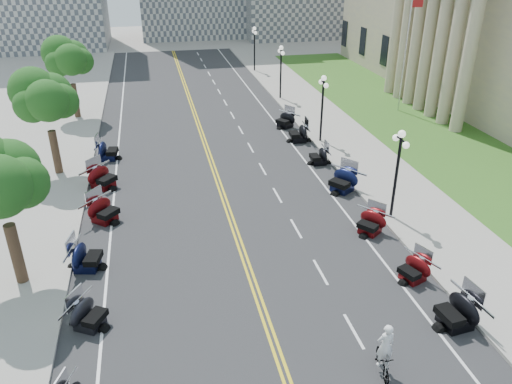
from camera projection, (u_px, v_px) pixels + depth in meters
ground at (252, 281)px, 22.33m from camera, size 160.00×160.00×0.00m
road at (220, 186)px, 31.08m from camera, size 16.00×90.00×0.01m
centerline_yellow_a at (218, 186)px, 31.05m from camera, size 0.12×90.00×0.00m
centerline_yellow_b at (222, 186)px, 31.10m from camera, size 0.12×90.00×0.00m
edge_line_north at (318, 177)px, 32.28m from camera, size 0.12×90.00×0.00m
edge_line_south at (114, 196)px, 29.87m from camera, size 0.12×90.00×0.00m
lane_dash_5 at (354, 331)px, 19.43m from camera, size 0.12×2.00×0.00m
lane_dash_6 at (320, 272)px, 22.93m from camera, size 0.12×2.00×0.00m
lane_dash_7 at (296, 228)px, 26.43m from camera, size 0.12×2.00×0.00m
lane_dash_8 at (277, 195)px, 29.93m from camera, size 0.12×2.00×0.00m
lane_dash_9 at (263, 169)px, 33.43m from camera, size 0.12×2.00×0.00m
lane_dash_10 at (251, 148)px, 36.93m from camera, size 0.12×2.00×0.00m
lane_dash_11 at (241, 130)px, 40.43m from camera, size 0.12×2.00×0.00m
lane_dash_12 at (232, 115)px, 43.93m from camera, size 0.12×2.00×0.00m
lane_dash_13 at (225, 102)px, 47.43m from camera, size 0.12×2.00×0.00m
lane_dash_14 at (219, 92)px, 50.93m from camera, size 0.12×2.00×0.00m
lane_dash_15 at (214, 82)px, 54.43m from camera, size 0.12×2.00×0.00m
lane_dash_16 at (209, 74)px, 57.93m from camera, size 0.12×2.00×0.00m
lane_dash_17 at (205, 66)px, 61.42m from camera, size 0.12×2.00×0.00m
lane_dash_18 at (201, 60)px, 64.92m from camera, size 0.12×2.00×0.00m
lane_dash_19 at (198, 54)px, 68.42m from camera, size 0.12×2.00×0.00m
sidewalk_north at (377, 171)px, 33.03m from camera, size 5.00×90.00×0.15m
sidewalk_south at (41, 201)px, 29.07m from camera, size 5.00×90.00×0.15m
lawn at (414, 125)px, 41.36m from camera, size 9.00×60.00×0.10m
street_lamp_2 at (396, 175)px, 26.29m from camera, size 0.50×1.20×4.90m
street_lamp_3 at (322, 109)px, 36.79m from camera, size 0.50×1.20×4.90m
street_lamp_4 at (281, 72)px, 47.29m from camera, size 0.50×1.20×4.90m
street_lamp_5 at (254, 49)px, 57.79m from camera, size 0.50×1.20×4.90m
flagpole at (405, 55)px, 42.74m from camera, size 1.10×0.20×10.00m
tree_3 at (46, 104)px, 30.57m from camera, size 4.80×4.80×9.20m
tree_4 at (69, 63)px, 41.07m from camera, size 4.80×4.80×9.20m
motorcycle_n_4 at (457, 310)px, 19.42m from camera, size 2.34×2.34×1.48m
motorcycle_n_5 at (414, 268)px, 22.15m from camera, size 2.28×2.28×1.23m
motorcycle_n_6 at (371, 222)px, 25.78m from camera, size 2.63×2.63×1.31m
motorcycle_n_7 at (343, 180)px, 30.14m from camera, size 3.03×3.03×1.52m
motorcycle_n_8 at (319, 155)px, 33.96m from camera, size 1.86×1.86×1.27m
motorcycle_n_9 at (299, 132)px, 37.79m from camera, size 2.21×2.21×1.47m
motorcycle_n_10 at (285, 119)px, 40.74m from camera, size 2.73×2.73×1.37m
motorcycle_s_5 at (88, 313)px, 19.41m from camera, size 2.53×2.53×1.29m
motorcycle_s_6 at (86, 256)px, 22.90m from camera, size 2.41×2.41×1.41m
motorcycle_s_7 at (104, 209)px, 26.85m from camera, size 2.93×2.93×1.45m
motorcycle_s_8 at (102, 176)px, 30.56m from camera, size 3.06×3.06×1.52m
motorcycle_s_9 at (107, 150)px, 34.62m from camera, size 2.38×2.38×1.47m
bicycle at (383, 362)px, 17.36m from camera, size 0.75×1.68×0.98m
cyclist_rider at (387, 332)px, 16.74m from camera, size 0.65×0.43×1.78m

